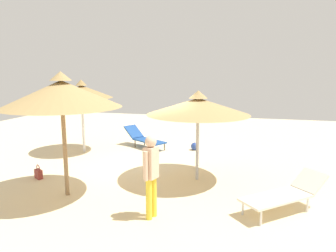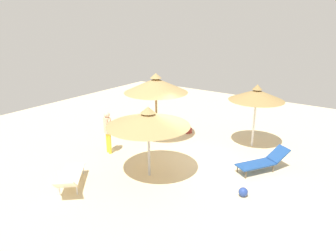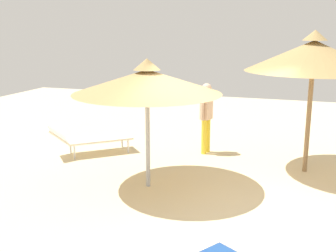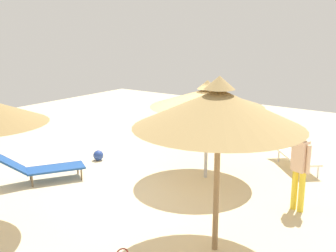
{
  "view_description": "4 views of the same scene",
  "coord_description": "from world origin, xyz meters",
  "px_view_note": "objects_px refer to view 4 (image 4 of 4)",
  "views": [
    {
      "loc": [
        2.72,
        -8.95,
        3.11
      ],
      "look_at": [
        0.37,
        0.29,
        1.4
      ],
      "focal_mm": 33.4,
      "sensor_mm": 36.0,
      "label": 1
    },
    {
      "loc": [
        9.06,
        5.83,
        5.32
      ],
      "look_at": [
        0.11,
        -0.48,
        1.49
      ],
      "focal_mm": 32.72,
      "sensor_mm": 36.0,
      "label": 2
    },
    {
      "loc": [
        -1.48,
        6.96,
        3.11
      ],
      "look_at": [
        0.97,
        -0.35,
        1.29
      ],
      "focal_mm": 44.31,
      "sensor_mm": 36.0,
      "label": 3
    },
    {
      "loc": [
        -7.42,
        -5.48,
        3.85
      ],
      "look_at": [
        0.33,
        0.05,
        1.54
      ],
      "focal_mm": 43.83,
      "sensor_mm": 36.0,
      "label": 4
    }
  ],
  "objects_px": {
    "lounge_chair_near_right": "(42,167)",
    "beach_ball": "(98,155)",
    "parasol_umbrella_far_right": "(219,108)",
    "lounge_chair_edge": "(294,152)",
    "person_standing_front": "(300,164)",
    "parasol_umbrella_back": "(207,98)"
  },
  "relations": [
    {
      "from": "parasol_umbrella_back",
      "to": "beach_ball",
      "type": "height_order",
      "value": "parasol_umbrella_back"
    },
    {
      "from": "parasol_umbrella_far_right",
      "to": "parasol_umbrella_back",
      "type": "bearing_deg",
      "value": 33.04
    },
    {
      "from": "parasol_umbrella_far_right",
      "to": "lounge_chair_near_right",
      "type": "distance_m",
      "value": 5.6
    },
    {
      "from": "lounge_chair_near_right",
      "to": "beach_ball",
      "type": "distance_m",
      "value": 2.08
    },
    {
      "from": "parasol_umbrella_far_right",
      "to": "lounge_chair_edge",
      "type": "relative_size",
      "value": 1.54
    },
    {
      "from": "lounge_chair_edge",
      "to": "lounge_chair_near_right",
      "type": "height_order",
      "value": "lounge_chair_near_right"
    },
    {
      "from": "parasol_umbrella_far_right",
      "to": "parasol_umbrella_back",
      "type": "distance_m",
      "value": 3.59
    },
    {
      "from": "parasol_umbrella_far_right",
      "to": "lounge_chair_edge",
      "type": "height_order",
      "value": "parasol_umbrella_far_right"
    },
    {
      "from": "lounge_chair_near_right",
      "to": "beach_ball",
      "type": "height_order",
      "value": "lounge_chair_near_right"
    },
    {
      "from": "parasol_umbrella_back",
      "to": "lounge_chair_edge",
      "type": "relative_size",
      "value": 1.44
    },
    {
      "from": "beach_ball",
      "to": "parasol_umbrella_far_right",
      "type": "bearing_deg",
      "value": -114.35
    },
    {
      "from": "beach_ball",
      "to": "lounge_chair_near_right",
      "type": "bearing_deg",
      "value": -177.6
    },
    {
      "from": "lounge_chair_edge",
      "to": "beach_ball",
      "type": "bearing_deg",
      "value": 120.17
    },
    {
      "from": "lounge_chair_near_right",
      "to": "person_standing_front",
      "type": "xyz_separation_m",
      "value": [
        2.12,
        -5.82,
        0.64
      ]
    },
    {
      "from": "lounge_chair_near_right",
      "to": "person_standing_front",
      "type": "bearing_deg",
      "value": -69.95
    },
    {
      "from": "parasol_umbrella_far_right",
      "to": "parasol_umbrella_back",
      "type": "xyz_separation_m",
      "value": [
        2.99,
        1.95,
        -0.43
      ]
    },
    {
      "from": "parasol_umbrella_back",
      "to": "parasol_umbrella_far_right",
      "type": "bearing_deg",
      "value": -146.96
    },
    {
      "from": "parasol_umbrella_far_right",
      "to": "parasol_umbrella_back",
      "type": "relative_size",
      "value": 1.07
    },
    {
      "from": "parasol_umbrella_far_right",
      "to": "person_standing_front",
      "type": "bearing_deg",
      "value": -15.15
    },
    {
      "from": "parasol_umbrella_far_right",
      "to": "person_standing_front",
      "type": "xyz_separation_m",
      "value": [
        2.43,
        -0.66,
        -1.51
      ]
    },
    {
      "from": "lounge_chair_edge",
      "to": "beach_ball",
      "type": "distance_m",
      "value": 5.64
    },
    {
      "from": "parasol_umbrella_far_right",
      "to": "beach_ball",
      "type": "distance_m",
      "value": 6.24
    }
  ]
}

